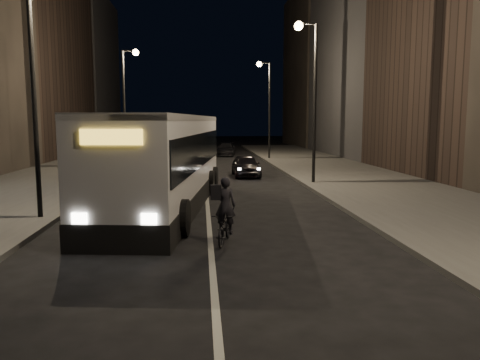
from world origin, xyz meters
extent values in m
plane|color=black|center=(0.00, 0.00, 0.00)|extent=(180.00, 180.00, 0.00)
cube|color=#3D3D3A|center=(8.50, 14.00, 0.08)|extent=(7.00, 70.00, 0.16)
cube|color=#3D3D3A|center=(-8.50, 14.00, 0.08)|extent=(7.00, 70.00, 0.16)
cube|color=black|center=(16.00, 27.50, 10.50)|extent=(8.00, 61.00, 21.00)
cube|color=black|center=(-16.00, 28.50, 11.00)|extent=(8.00, 61.00, 22.00)
cylinder|color=black|center=(5.60, 12.00, 4.16)|extent=(0.16, 0.16, 8.00)
cube|color=black|center=(5.15, 12.00, 8.16)|extent=(0.90, 0.08, 0.08)
sphere|color=#FFD18C|center=(4.70, 12.00, 8.06)|extent=(0.44, 0.44, 0.44)
cylinder|color=black|center=(5.60, 28.00, 4.16)|extent=(0.16, 0.16, 8.00)
cube|color=black|center=(5.15, 28.00, 8.16)|extent=(0.90, 0.08, 0.08)
sphere|color=#FFD18C|center=(4.70, 28.00, 8.06)|extent=(0.44, 0.44, 0.44)
cylinder|color=black|center=(-5.60, 4.00, 4.16)|extent=(0.16, 0.16, 8.00)
cylinder|color=black|center=(-5.60, 22.00, 4.16)|extent=(0.16, 0.16, 8.00)
cube|color=black|center=(-5.15, 22.00, 8.16)|extent=(0.90, 0.08, 0.08)
sphere|color=#FFD18C|center=(-4.70, 22.00, 8.06)|extent=(0.44, 0.44, 0.44)
cube|color=silver|center=(-1.60, 6.30, 1.75)|extent=(4.31, 13.34, 3.49)
cube|color=black|center=(-1.60, 6.30, 2.24)|extent=(4.34, 12.92, 1.26)
cube|color=silver|center=(-1.60, 6.30, 3.44)|extent=(4.33, 13.34, 0.20)
cube|color=gold|center=(-2.40, -0.20, 2.95)|extent=(1.53, 0.32, 0.38)
cylinder|color=black|center=(-3.51, 1.91, 0.55)|extent=(0.51, 1.13, 1.09)
cylinder|color=black|center=(-0.80, 1.58, 0.55)|extent=(0.51, 1.13, 1.09)
cylinder|color=black|center=(-2.45, 10.58, 0.55)|extent=(0.51, 1.13, 1.09)
cylinder|color=black|center=(0.26, 10.25, 0.55)|extent=(0.51, 1.13, 1.09)
imported|color=black|center=(0.40, 0.70, 0.42)|extent=(0.91, 1.70, 0.85)
imported|color=black|center=(0.40, 0.50, 1.09)|extent=(0.63, 0.49, 1.55)
imported|color=black|center=(2.45, 16.15, 0.65)|extent=(1.62, 3.85, 1.30)
imported|color=#3B3B3D|center=(-0.80, 23.37, 0.67)|extent=(1.54, 4.10, 1.33)
imported|color=black|center=(2.13, 33.03, 0.61)|extent=(2.21, 4.40, 1.23)
camera|label=1|loc=(-0.23, -11.82, 3.34)|focal=35.00mm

